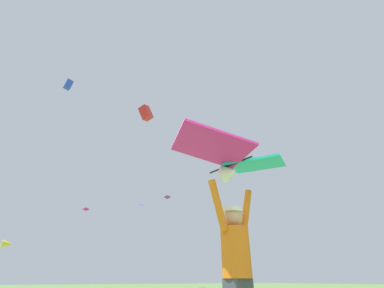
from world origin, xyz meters
The scene contains 8 objects.
kite_flyer_person centered at (0.29, 0.09, 0.94)m, with size 0.81×0.40×1.92m.
held_stunt_kite centered at (0.30, 0.01, 2.26)m, with size 2.01×1.23×0.42m.
distant_kite_blue_mid_left centered at (6.51, 22.13, 7.35)m, with size 0.57×0.52×0.34m.
distant_kite_purple_high_left centered at (11.95, 28.17, 10.40)m, with size 0.98×0.96×0.33m.
distant_kite_blue_mid_right centered at (-2.31, 17.13, 15.03)m, with size 0.69×0.68×0.90m.
distant_kite_magenta_low_left centered at (3.11, 34.16, 9.02)m, with size 0.83×0.81×0.31m.
distant_kite_red_low_right centered at (2.21, 10.06, 9.59)m, with size 0.96×0.76×1.03m.
marker_flag centered at (-2.55, 7.99, 1.68)m, with size 0.30×0.24×1.93m.
Camera 1 is at (-1.81, -2.55, 0.81)m, focal length 24.57 mm.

